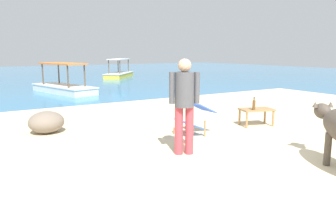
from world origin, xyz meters
TOP-DOWN VIEW (x-y plane):
  - sand_beach at (0.00, 0.00)m, footprint 18.00×14.00m
  - water_surface at (0.00, 22.00)m, footprint 60.00×36.00m
  - low_bench_table at (2.15, 2.00)m, footprint 0.85×0.64m
  - bottle at (1.98, 1.92)m, footprint 0.07×0.07m
  - deck_chair_far at (0.44, 2.10)m, footprint 0.79×0.58m
  - person_standing at (-0.49, 1.13)m, footprint 0.47×0.32m
  - shore_rock_large at (-2.24, 3.84)m, footprint 0.88×0.85m
  - boat_white at (-0.31, 10.84)m, footprint 2.15×3.85m
  - boat_yellow at (4.99, 17.51)m, footprint 3.19×3.59m

SIDE VIEW (x-z plane):
  - water_surface at x=0.00m, z-range -0.01..0.01m
  - sand_beach at x=0.00m, z-range 0.00..0.04m
  - shore_rock_large at x=-2.24m, z-range 0.04..0.51m
  - boat_white at x=-0.31m, z-range -0.35..0.94m
  - boat_yellow at x=4.99m, z-range -0.35..0.94m
  - low_bench_table at x=2.15m, z-range 0.18..0.59m
  - deck_chair_far at x=0.44m, z-range 0.08..0.77m
  - bottle at x=1.98m, z-range 0.42..0.71m
  - person_standing at x=-0.49m, z-range 0.18..1.80m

